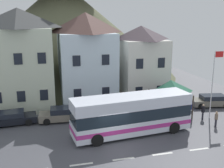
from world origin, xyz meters
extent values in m
cube|color=#48484F|center=(0.00, 0.00, -0.03)|extent=(40.00, 60.00, 0.06)
cube|color=silver|center=(-3.00, -1.76, 0.00)|extent=(1.60, 0.20, 0.01)
cube|color=silver|center=(0.00, -1.76, 0.00)|extent=(1.60, 0.20, 0.01)
cube|color=silver|center=(3.00, -1.76, 0.00)|extent=(1.60, 0.20, 0.01)
cube|color=silver|center=(6.00, -1.76, 0.00)|extent=(1.60, 0.20, 0.01)
cube|color=beige|center=(-7.49, 11.95, 4.34)|extent=(6.65, 5.89, 8.68)
pyramid|color=#393B3B|center=(-7.49, 11.95, 9.70)|extent=(6.65, 5.89, 2.05)
cube|color=black|center=(-7.49, 8.97, 2.07)|extent=(0.80, 0.06, 1.10)
cube|color=black|center=(-5.27, 8.97, 2.07)|extent=(0.80, 0.06, 1.10)
cube|color=black|center=(-7.49, 8.97, 5.85)|extent=(0.80, 0.06, 1.10)
cube|color=black|center=(-5.27, 8.97, 5.85)|extent=(0.80, 0.06, 1.10)
cube|color=silver|center=(-0.35, 12.30, 4.04)|extent=(6.07, 6.59, 8.08)
pyramid|color=brown|center=(-0.35, 12.30, 9.19)|extent=(6.07, 6.59, 2.22)
cube|color=black|center=(-1.86, 8.97, 1.93)|extent=(0.80, 0.06, 1.10)
cube|color=black|center=(1.17, 8.97, 1.93)|extent=(0.80, 0.06, 1.10)
cube|color=black|center=(-1.86, 8.97, 5.44)|extent=(0.80, 0.06, 1.10)
cube|color=black|center=(1.17, 8.97, 5.44)|extent=(0.80, 0.06, 1.10)
cube|color=silver|center=(6.21, 12.22, 3.61)|extent=(5.07, 6.45, 7.22)
pyramid|color=#493D44|center=(6.21, 12.22, 8.01)|extent=(5.07, 6.45, 1.58)
cube|color=black|center=(4.94, 8.97, 1.73)|extent=(0.80, 0.06, 1.10)
cube|color=black|center=(7.48, 8.97, 1.73)|extent=(0.80, 0.06, 1.10)
cube|color=black|center=(4.94, 8.97, 4.87)|extent=(0.80, 0.06, 1.10)
cube|color=black|center=(7.48, 8.97, 4.87)|extent=(0.80, 0.06, 1.10)
cone|color=#5F6246|center=(-1.74, 28.71, 7.73)|extent=(38.03, 38.03, 15.46)
cube|color=white|center=(1.90, 2.27, 0.84)|extent=(10.44, 3.68, 1.18)
cube|color=#BF338C|center=(1.90, 2.27, 0.90)|extent=(10.46, 3.70, 0.36)
cube|color=#19232D|center=(1.90, 2.27, 1.93)|extent=(10.34, 3.63, 1.00)
cube|color=white|center=(1.90, 2.27, 2.90)|extent=(10.44, 3.68, 0.94)
cube|color=#19232D|center=(7.00, 2.83, 1.93)|extent=(0.30, 2.17, 0.96)
cylinder|color=black|center=(5.22, 3.88, 0.50)|extent=(1.02, 0.39, 1.00)
cylinder|color=black|center=(5.49, 1.41, 0.50)|extent=(1.02, 0.39, 1.00)
cylinder|color=black|center=(-1.69, 3.13, 0.50)|extent=(1.02, 0.39, 1.00)
cylinder|color=black|center=(-1.42, 0.66, 0.50)|extent=(1.02, 0.39, 1.00)
cylinder|color=#473D33|center=(5.46, 7.37, 1.20)|extent=(0.14, 0.14, 2.40)
cylinder|color=#473D33|center=(8.76, 7.37, 1.20)|extent=(0.14, 0.14, 2.40)
cylinder|color=#473D33|center=(5.46, 4.07, 1.20)|extent=(0.14, 0.14, 2.40)
cylinder|color=#473D33|center=(8.76, 4.07, 1.20)|extent=(0.14, 0.14, 2.40)
pyramid|color=#2C6D50|center=(7.11, 5.72, 3.03)|extent=(3.60, 3.60, 1.27)
cube|color=slate|center=(-3.67, 6.72, 0.50)|extent=(4.43, 1.99, 0.65)
cube|color=#1E232D|center=(-3.46, 6.71, 1.08)|extent=(2.68, 1.69, 0.51)
cylinder|color=black|center=(-5.15, 5.94, 0.32)|extent=(0.65, 0.23, 0.64)
cylinder|color=black|center=(-5.06, 7.64, 0.32)|extent=(0.65, 0.23, 0.64)
cylinder|color=black|center=(-2.29, 5.80, 0.32)|extent=(0.65, 0.23, 0.64)
cylinder|color=black|center=(-2.20, 7.49, 0.32)|extent=(0.65, 0.23, 0.64)
cube|color=navy|center=(7.76, 7.05, 0.52)|extent=(4.56, 1.94, 0.69)
cube|color=#1E232D|center=(7.54, 7.06, 1.11)|extent=(2.74, 1.69, 0.49)
cylinder|color=black|center=(9.27, 7.94, 0.32)|extent=(0.64, 0.21, 0.64)
cylinder|color=black|center=(9.25, 6.13, 0.32)|extent=(0.64, 0.21, 0.64)
cylinder|color=black|center=(6.27, 7.97, 0.32)|extent=(0.64, 0.21, 0.64)
cylinder|color=black|center=(6.25, 6.16, 0.32)|extent=(0.64, 0.21, 0.64)
cube|color=slate|center=(12.83, 7.13, 0.50)|extent=(4.59, 2.36, 0.64)
cube|color=#1E232D|center=(13.04, 7.09, 1.06)|extent=(2.83, 1.90, 0.48)
cylinder|color=black|center=(11.27, 6.53, 0.32)|extent=(0.66, 0.29, 0.64)
cylinder|color=black|center=(11.52, 8.16, 0.32)|extent=(0.66, 0.29, 0.64)
cylinder|color=black|center=(14.38, 7.72, 0.32)|extent=(0.66, 0.29, 0.64)
cube|color=black|center=(-8.29, 7.00, 0.48)|extent=(4.54, 2.16, 0.59)
cube|color=#1E232D|center=(-8.51, 6.98, 1.00)|extent=(2.76, 1.81, 0.47)
cylinder|color=black|center=(-6.91, 7.98, 0.32)|extent=(0.65, 0.25, 0.64)
cylinder|color=black|center=(-6.77, 6.24, 0.32)|extent=(0.65, 0.25, 0.64)
cylinder|color=#2D2D38|center=(9.75, 1.68, 0.38)|extent=(0.16, 0.16, 0.76)
cylinder|color=#2D2D38|center=(9.88, 1.81, 0.38)|extent=(0.16, 0.16, 0.76)
cylinder|color=#7F6B56|center=(9.82, 1.75, 0.99)|extent=(0.28, 0.28, 0.57)
sphere|color=tan|center=(9.82, 1.75, 1.38)|extent=(0.20, 0.20, 0.20)
cylinder|color=#2D2D38|center=(9.65, 3.64, 0.39)|extent=(0.16, 0.16, 0.79)
cylinder|color=#2D2D38|center=(9.77, 3.81, 0.39)|extent=(0.16, 0.16, 0.79)
cylinder|color=black|center=(9.71, 3.72, 1.05)|extent=(0.34, 0.34, 0.61)
sphere|color=tan|center=(9.71, 3.72, 1.45)|extent=(0.21, 0.21, 0.21)
cube|color=#473828|center=(9.17, 8.17, 0.45)|extent=(1.70, 0.45, 0.08)
cube|color=#473828|center=(9.17, 8.40, 0.67)|extent=(1.70, 0.06, 0.40)
cube|color=#2D2D33|center=(8.40, 8.17, 0.23)|extent=(0.08, 0.36, 0.45)
cube|color=#2D2D33|center=(9.95, 8.17, 0.23)|extent=(0.08, 0.36, 0.45)
cylinder|color=silver|center=(10.58, 3.89, 3.35)|extent=(0.10, 0.10, 6.71)
cube|color=red|center=(11.03, 3.89, 6.36)|extent=(0.90, 0.03, 0.56)
camera|label=1|loc=(-5.04, -18.51, 9.81)|focal=43.69mm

